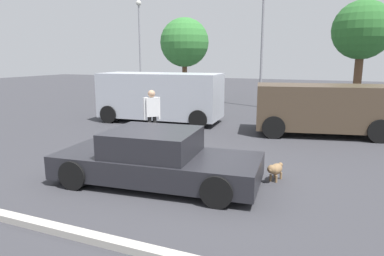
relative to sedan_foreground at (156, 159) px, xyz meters
name	(u,v)px	position (x,y,z in m)	size (l,w,h in m)	color
ground_plane	(166,182)	(0.18, 0.10, -0.56)	(80.00, 80.00, 0.00)	#38383D
sedan_foreground	(156,159)	(0.00, 0.00, 0.00)	(4.72, 2.33, 1.22)	#232328
dog	(275,169)	(2.45, 1.19, -0.29)	(0.34, 0.69, 0.44)	olive
van_white	(161,96)	(-3.51, 6.84, 0.59)	(5.42, 2.56, 2.13)	#B2B7C1
suv_dark	(322,108)	(3.14, 6.81, 0.44)	(4.96, 2.99, 1.82)	#4C3D2D
pedestrian	(152,111)	(-1.98, 3.34, 0.49)	(0.46, 0.45, 1.76)	black
parking_curb	(85,236)	(0.18, -2.65, -0.50)	(6.25, 0.20, 0.12)	#B7B2A8
light_post_near	(139,32)	(-12.23, 19.56, 4.39)	(0.44, 0.44, 7.45)	gray
light_post_mid	(263,28)	(-0.48, 13.21, 3.82)	(0.44, 0.44, 6.46)	gray
tree_back_left	(362,31)	(4.57, 15.01, 3.66)	(3.18, 3.18, 5.86)	brown
tree_back_center	(185,43)	(-6.14, 15.26, 3.21)	(3.25, 3.25, 5.42)	brown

